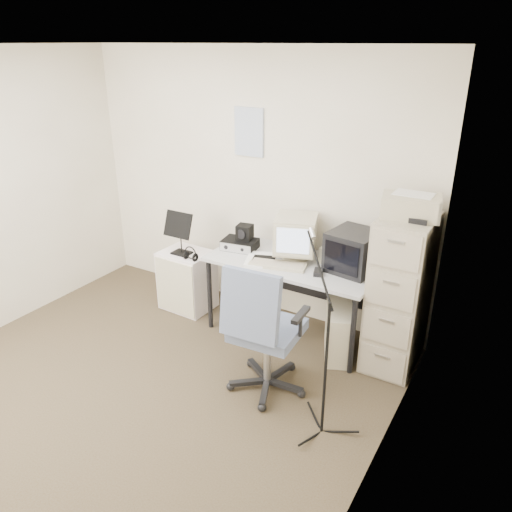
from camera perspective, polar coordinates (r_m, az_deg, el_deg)
The scene contains 22 objects.
floor at distance 4.11m, azimuth -13.99°, elevation -15.39°, with size 3.60×3.60×0.01m, color #392D18.
ceiling at distance 3.24m, azimuth -18.59°, elevation 21.92°, with size 3.60×3.60×0.01m, color white.
wall_back at distance 4.81m, azimuth -0.49°, elevation 8.09°, with size 3.60×0.02×2.50m, color silver.
wall_right at distance 2.59m, azimuth 13.31°, elevation -6.72°, with size 0.02×3.60×2.50m, color silver.
wall_calendar at distance 4.71m, azimuth -0.80°, elevation 13.97°, with size 0.30×0.02×0.44m, color white.
filing_cabinet at distance 4.19m, azimuth 16.08°, elevation -4.14°, with size 0.40×0.60×1.30m, color #AFAA95.
printer at distance 3.92m, azimuth 17.27°, elevation 5.42°, with size 0.43×0.29×0.16m, color #BBB198.
desk at distance 4.57m, azimuth 4.07°, elevation -4.79°, with size 1.50×0.70×0.73m, color #B6B6B6.
crt_monitor at distance 4.41m, azimuth 4.57°, elevation 2.09°, with size 0.35×0.37×0.39m, color #BBB198.
crt_tv at distance 4.25m, azimuth 11.10°, elevation 0.57°, with size 0.38×0.40×0.34m, color black.
desk_speaker at distance 4.38m, azimuth 7.82°, elevation 0.07°, with size 0.08×0.08×0.14m, color #BEB796.
keyboard at distance 4.30m, azimuth 2.47°, elevation -1.02°, with size 0.49×0.17×0.03m, color #BBB198.
mouse at distance 4.18m, azimuth 7.14°, elevation -1.85°, with size 0.07×0.12×0.04m, color black.
radio_receiver at distance 4.65m, azimuth -1.85°, elevation 1.36°, with size 0.32×0.23×0.09m, color black.
radio_speaker at distance 4.63m, azimuth -1.30°, elevation 2.75°, with size 0.14×0.13×0.14m, color black.
papers at distance 4.41m, azimuth 0.46°, elevation -0.42°, with size 0.24×0.32×0.02m, color white.
pc_tower at distance 4.39m, azimuth 9.40°, elevation -8.50°, with size 0.21×0.48×0.45m, color #BBB198.
office_chair at distance 3.78m, azimuth 1.35°, elevation -8.17°, with size 0.63×0.63×1.08m, color slate.
side_cart at distance 5.08m, azimuth -7.84°, elevation -2.73°, with size 0.49×0.39×0.60m, color white.
music_stand at distance 4.85m, azimuth -8.62°, elevation 2.66°, with size 0.30×0.16×0.44m, color black.
headphones at distance 4.77m, azimuth -7.48°, elevation 0.08°, with size 0.14×0.14×0.03m, color black.
mic_stand at distance 3.33m, azimuth 8.10°, elevation -10.64°, with size 0.02×0.02×1.34m, color black.
Camera 1 is at (2.40, -2.17, 2.52)m, focal length 35.00 mm.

